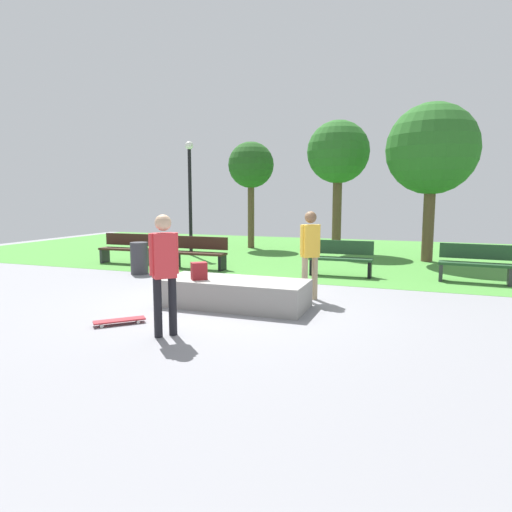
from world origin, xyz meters
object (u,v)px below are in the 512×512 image
object	(u,v)px
skater_performing_trick	(164,265)
tree_broad_elm	(432,150)
backpack_on_ledge	(199,271)
tree_leaning_ash	(251,166)
skateboard_by_ledge	(120,320)
park_bench_near_lamppost	(126,248)
park_bench_far_right	(200,252)
park_bench_near_path	(475,263)
skater_watching	(310,248)
tree_young_birch	(338,154)
trash_bin	(139,258)
lamp_post	(190,186)
park_bench_by_oak	(341,257)
concrete_ledge	(234,293)

from	to	relation	value
skater_performing_trick	tree_broad_elm	xyz separation A→B (m)	(3.70, 9.55, 2.42)
backpack_on_ledge	tree_leaning_ash	world-z (taller)	tree_leaning_ash
backpack_on_ledge	skateboard_by_ledge	world-z (taller)	backpack_on_ledge
backpack_on_ledge	skateboard_by_ledge	xyz separation A→B (m)	(-0.65, -1.51, -0.61)
park_bench_near_lamppost	tree_leaning_ash	world-z (taller)	tree_leaning_ash
backpack_on_ledge	park_bench_far_right	distance (m)	4.46
park_bench_near_path	park_bench_far_right	bearing A→B (deg)	-176.76
skater_watching	tree_young_birch	xyz separation A→B (m)	(-0.88, 7.98, 2.56)
backpack_on_ledge	tree_broad_elm	bearing A→B (deg)	23.17
trash_bin	tree_broad_elm	bearing A→B (deg)	35.38
skateboard_by_ledge	park_bench_far_right	size ratio (longest dim) A/B	0.44
backpack_on_ledge	lamp_post	distance (m)	7.73
tree_leaning_ash	tree_young_birch	xyz separation A→B (m)	(3.48, -0.26, 0.36)
tree_broad_elm	trash_bin	world-z (taller)	tree_broad_elm
park_bench_near_path	backpack_on_ledge	bearing A→B (deg)	-139.29
skateboard_by_ledge	park_bench_by_oak	distance (m)	6.29
skater_performing_trick	skater_watching	xyz separation A→B (m)	(1.44, 3.03, -0.02)
park_bench_by_oak	trash_bin	world-z (taller)	park_bench_by_oak
skater_performing_trick	tree_broad_elm	bearing A→B (deg)	68.84
concrete_ledge	skateboard_by_ledge	size ratio (longest dim) A/B	3.82
park_bench_near_path	trash_bin	bearing A→B (deg)	-168.22
backpack_on_ledge	park_bench_near_path	bearing A→B (deg)	1.47
tree_leaning_ash	tree_broad_elm	size ratio (longest dim) A/B	0.86
tree_leaning_ash	tree_broad_elm	distance (m)	6.84
skateboard_by_ledge	park_bench_near_lamppost	size ratio (longest dim) A/B	0.44
skateboard_by_ledge	tree_leaning_ash	xyz separation A→B (m)	(-1.90, 11.00, 3.17)
backpack_on_ledge	tree_leaning_ash	distance (m)	10.16
tree_broad_elm	park_bench_far_right	bearing A→B (deg)	-148.00
park_bench_near_lamppost	tree_leaning_ash	distance (m)	6.37
concrete_ledge	park_bench_near_path	size ratio (longest dim) A/B	1.66
park_bench_near_path	park_bench_by_oak	bearing A→B (deg)	-177.00
skateboard_by_ledge	trash_bin	xyz separation A→B (m)	(-2.49, 4.17, 0.36)
skater_watching	lamp_post	bearing A→B (deg)	136.01
skater_watching	lamp_post	world-z (taller)	lamp_post
backpack_on_ledge	park_bench_near_path	distance (m)	6.70
park_bench_by_oak	tree_young_birch	bearing A→B (deg)	101.37
park_bench_near_lamppost	tree_broad_elm	size ratio (longest dim) A/B	0.33
park_bench_near_lamppost	skater_watching	bearing A→B (deg)	-24.15
concrete_ledge	tree_broad_elm	distance (m)	8.91
backpack_on_ledge	park_bench_near_lamppost	bearing A→B (deg)	99.10
skateboard_by_ledge	tree_broad_elm	world-z (taller)	tree_broad_elm
park_bench_by_oak	tree_young_birch	distance (m)	5.99
skater_watching	tree_broad_elm	size ratio (longest dim) A/B	0.36
tree_broad_elm	lamp_post	distance (m)	7.93
skateboard_by_ledge	park_bench_by_oak	xyz separation A→B (m)	(2.59, 5.72, 0.42)
concrete_ledge	skateboard_by_ledge	world-z (taller)	concrete_ledge
skater_watching	skateboard_by_ledge	world-z (taller)	skater_watching
skateboard_by_ledge	park_bench_near_lamppost	world-z (taller)	park_bench_near_lamppost
trash_bin	park_bench_far_right	bearing A→B (deg)	49.62
tree_young_birch	concrete_ledge	bearing A→B (deg)	-91.97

